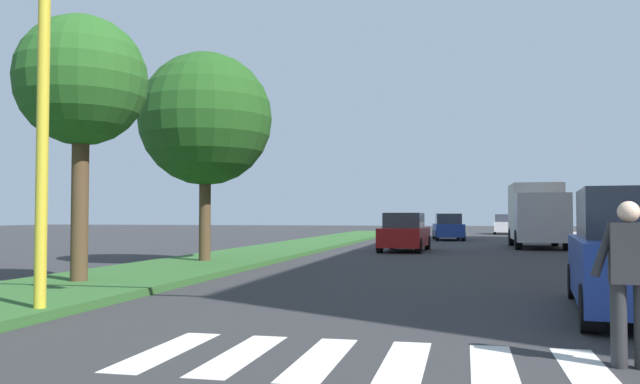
{
  "coord_description": "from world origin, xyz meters",
  "views": [
    {
      "loc": [
        -0.27,
        1.31,
        1.54
      ],
      "look_at": [
        -4.46,
        20.01,
        2.24
      ],
      "focal_mm": 36.29,
      "sensor_mm": 36.0,
      "label": 1
    }
  ],
  "objects_px": {
    "pedestrian_performer": "(630,276)",
    "sedan_far_horizon": "(505,225)",
    "traffic_light_gantry": "(214,18)",
    "sedan_distant": "(448,228)",
    "suv_crossing": "(639,255)",
    "sedan_midblock": "(404,233)",
    "truck_box_delivery": "(537,214)",
    "tree_far": "(205,119)",
    "tree_mid": "(81,83)"
  },
  "relations": [
    {
      "from": "suv_crossing",
      "to": "sedan_midblock",
      "type": "relative_size",
      "value": 1.13
    },
    {
      "from": "tree_far",
      "to": "pedestrian_performer",
      "type": "height_order",
      "value": "tree_far"
    },
    {
      "from": "traffic_light_gantry",
      "to": "truck_box_delivery",
      "type": "relative_size",
      "value": 1.5
    },
    {
      "from": "truck_box_delivery",
      "to": "sedan_distant",
      "type": "bearing_deg",
      "value": 116.87
    },
    {
      "from": "sedan_midblock",
      "to": "sedan_far_horizon",
      "type": "bearing_deg",
      "value": 78.21
    },
    {
      "from": "pedestrian_performer",
      "to": "suv_crossing",
      "type": "distance_m",
      "value": 3.97
    },
    {
      "from": "tree_far",
      "to": "traffic_light_gantry",
      "type": "distance_m",
      "value": 11.11
    },
    {
      "from": "tree_mid",
      "to": "pedestrian_performer",
      "type": "bearing_deg",
      "value": -28.58
    },
    {
      "from": "sedan_midblock",
      "to": "traffic_light_gantry",
      "type": "bearing_deg",
      "value": -92.73
    },
    {
      "from": "tree_mid",
      "to": "tree_far",
      "type": "xyz_separation_m",
      "value": [
        0.17,
        6.43,
        0.14
      ]
    },
    {
      "from": "sedan_midblock",
      "to": "sedan_distant",
      "type": "relative_size",
      "value": 0.99
    },
    {
      "from": "sedan_distant",
      "to": "truck_box_delivery",
      "type": "relative_size",
      "value": 0.69
    },
    {
      "from": "tree_far",
      "to": "sedan_distant",
      "type": "height_order",
      "value": "tree_far"
    },
    {
      "from": "tree_mid",
      "to": "sedan_far_horizon",
      "type": "distance_m",
      "value": 45.18
    },
    {
      "from": "sedan_midblock",
      "to": "sedan_distant",
      "type": "distance_m",
      "value": 13.47
    },
    {
      "from": "suv_crossing",
      "to": "sedan_distant",
      "type": "relative_size",
      "value": 1.12
    },
    {
      "from": "pedestrian_performer",
      "to": "truck_box_delivery",
      "type": "relative_size",
      "value": 0.27
    },
    {
      "from": "pedestrian_performer",
      "to": "traffic_light_gantry",
      "type": "bearing_deg",
      "value": 163.65
    },
    {
      "from": "suv_crossing",
      "to": "truck_box_delivery",
      "type": "xyz_separation_m",
      "value": [
        0.75,
        21.84,
        0.7
      ]
    },
    {
      "from": "pedestrian_performer",
      "to": "sedan_far_horizon",
      "type": "distance_m",
      "value": 48.89
    },
    {
      "from": "sedan_far_horizon",
      "to": "truck_box_delivery",
      "type": "bearing_deg",
      "value": -89.62
    },
    {
      "from": "sedan_distant",
      "to": "tree_far",
      "type": "bearing_deg",
      "value": -106.81
    },
    {
      "from": "traffic_light_gantry",
      "to": "tree_far",
      "type": "bearing_deg",
      "value": 113.31
    },
    {
      "from": "tree_far",
      "to": "pedestrian_performer",
      "type": "relative_size",
      "value": 3.84
    },
    {
      "from": "tree_far",
      "to": "sedan_distant",
      "type": "bearing_deg",
      "value": 73.19
    },
    {
      "from": "pedestrian_performer",
      "to": "sedan_far_horizon",
      "type": "relative_size",
      "value": 0.38
    },
    {
      "from": "sedan_midblock",
      "to": "tree_far",
      "type": "bearing_deg",
      "value": -119.73
    },
    {
      "from": "tree_mid",
      "to": "tree_far",
      "type": "distance_m",
      "value": 6.44
    },
    {
      "from": "traffic_light_gantry",
      "to": "suv_crossing",
      "type": "xyz_separation_m",
      "value": [
        6.14,
        2.33,
        -3.45
      ]
    },
    {
      "from": "traffic_light_gantry",
      "to": "sedan_far_horizon",
      "type": "xyz_separation_m",
      "value": [
        6.74,
        47.37,
        -3.61
      ]
    },
    {
      "from": "traffic_light_gantry",
      "to": "truck_box_delivery",
      "type": "xyz_separation_m",
      "value": [
        6.89,
        24.18,
        -2.74
      ]
    },
    {
      "from": "tree_far",
      "to": "sedan_far_horizon",
      "type": "bearing_deg",
      "value": 73.32
    },
    {
      "from": "sedan_distant",
      "to": "suv_crossing",
      "type": "bearing_deg",
      "value": -83.15
    },
    {
      "from": "pedestrian_performer",
      "to": "truck_box_delivery",
      "type": "bearing_deg",
      "value": 86.05
    },
    {
      "from": "tree_far",
      "to": "sedan_far_horizon",
      "type": "height_order",
      "value": "tree_far"
    },
    {
      "from": "sedan_distant",
      "to": "sedan_far_horizon",
      "type": "bearing_deg",
      "value": 73.51
    },
    {
      "from": "tree_mid",
      "to": "traffic_light_gantry",
      "type": "height_order",
      "value": "traffic_light_gantry"
    },
    {
      "from": "tree_far",
      "to": "suv_crossing",
      "type": "height_order",
      "value": "tree_far"
    },
    {
      "from": "sedan_midblock",
      "to": "truck_box_delivery",
      "type": "relative_size",
      "value": 0.68
    },
    {
      "from": "tree_mid",
      "to": "pedestrian_performer",
      "type": "xyz_separation_m",
      "value": [
        9.68,
        -5.27,
        -3.48
      ]
    },
    {
      "from": "sedan_midblock",
      "to": "truck_box_delivery",
      "type": "height_order",
      "value": "truck_box_delivery"
    },
    {
      "from": "tree_mid",
      "to": "traffic_light_gantry",
      "type": "relative_size",
      "value": 0.61
    },
    {
      "from": "tree_mid",
      "to": "truck_box_delivery",
      "type": "bearing_deg",
      "value": 60.69
    },
    {
      "from": "sedan_midblock",
      "to": "sedan_far_horizon",
      "type": "height_order",
      "value": "sedan_midblock"
    },
    {
      "from": "tree_far",
      "to": "truck_box_delivery",
      "type": "bearing_deg",
      "value": 51.06
    },
    {
      "from": "traffic_light_gantry",
      "to": "pedestrian_performer",
      "type": "distance_m",
      "value": 6.35
    },
    {
      "from": "tree_mid",
      "to": "pedestrian_performer",
      "type": "height_order",
      "value": "tree_mid"
    },
    {
      "from": "sedan_distant",
      "to": "sedan_far_horizon",
      "type": "relative_size",
      "value": 0.95
    },
    {
      "from": "traffic_light_gantry",
      "to": "truck_box_delivery",
      "type": "bearing_deg",
      "value": 74.09
    },
    {
      "from": "sedan_midblock",
      "to": "sedan_far_horizon",
      "type": "distance_m",
      "value": 28.43
    }
  ]
}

